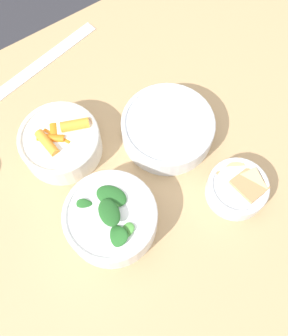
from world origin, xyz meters
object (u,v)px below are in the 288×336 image
object	(u,v)px
bowl_carrots	(61,142)
bowl_beans_hotdog	(168,129)
ruler	(46,60)
bowl_greens	(111,219)
bowl_cookies	(237,188)

from	to	relation	value
bowl_carrots	bowl_beans_hotdog	world-z (taller)	bowl_carrots
ruler	bowl_beans_hotdog	bearing A→B (deg)	-69.82
bowl_beans_hotdog	ruler	bearing A→B (deg)	110.18
bowl_greens	bowl_cookies	bearing A→B (deg)	-19.63
bowl_beans_hotdog	bowl_cookies	distance (m)	0.18
bowl_beans_hotdog	bowl_greens	bearing A→B (deg)	-153.90
bowl_carrots	bowl_beans_hotdog	xyz separation A→B (m)	(0.19, -0.09, -0.01)
bowl_cookies	bowl_greens	bearing A→B (deg)	160.37
bowl_greens	bowl_beans_hotdog	bearing A→B (deg)	26.10
ruler	bowl_cookies	bearing A→B (deg)	-73.23
bowl_greens	bowl_cookies	world-z (taller)	bowl_greens
bowl_carrots	bowl_cookies	bearing A→B (deg)	-50.00
bowl_beans_hotdog	ruler	distance (m)	0.33
bowl_cookies	ruler	bearing A→B (deg)	106.77
bowl_cookies	ruler	xyz separation A→B (m)	(-0.15, 0.49, -0.02)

